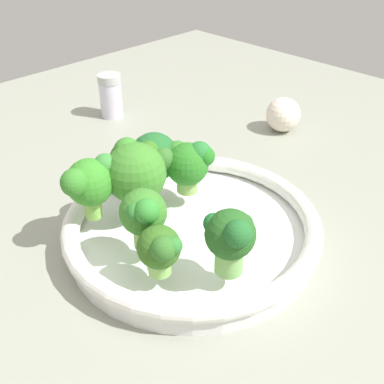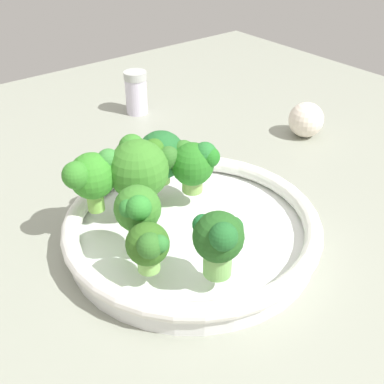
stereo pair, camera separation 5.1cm
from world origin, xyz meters
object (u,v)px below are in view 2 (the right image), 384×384
broccoli_floret_1 (137,211)px  broccoli_floret_2 (91,176)px  broccoli_floret_3 (219,239)px  broccoli_floret_4 (194,162)px  broccoli_floret_5 (137,168)px  broccoli_floret_6 (161,155)px  bowl (192,228)px  garlic_bulb (306,120)px  broccoli_floret_0 (149,246)px  pepper_shaker (136,92)px

broccoli_floret_1 → broccoli_floret_2: (-0.65, 7.87, 0.44)cm
broccoli_floret_3 → broccoli_floret_4: broccoli_floret_3 is taller
broccoli_floret_2 → broccoli_floret_5: (4.76, -1.57, -0.09)cm
broccoli_floret_1 → broccoli_floret_6: 11.53cm
bowl → broccoli_floret_4: broccoli_floret_4 is taller
broccoli_floret_2 → garlic_bulb: broccoli_floret_2 is taller
broccoli_floret_0 → broccoli_floret_2: bearing=86.1°
broccoli_floret_1 → garlic_bulb: broccoli_floret_1 is taller
broccoli_floret_2 → pepper_shaker: 34.68cm
bowl → broccoli_floret_2: 12.37cm
broccoli_floret_1 → broccoli_floret_0: bearing=-110.2°
bowl → broccoli_floret_3: size_ratio=4.20×
broccoli_floret_2 → broccoli_floret_6: (9.05, 0.02, -0.69)cm
bowl → broccoli_floret_4: size_ratio=4.55×
broccoli_floret_0 → pepper_shaker: 44.60cm
broccoli_floret_2 → broccoli_floret_4: size_ratio=1.11×
garlic_bulb → pepper_shaker: 28.64cm
broccoli_floret_4 → pepper_shaker: (11.21, 29.72, -3.59)cm
broccoli_floret_5 → pepper_shaker: broccoli_floret_5 is taller
broccoli_floret_0 → broccoli_floret_5: 11.76cm
broccoli_floret_1 → pepper_shaker: 40.56cm
broccoli_floret_5 → broccoli_floret_2: bearing=161.7°
broccoli_floret_4 → bowl: bearing=-131.0°
broccoli_floret_3 → pepper_shaker: (18.38, 42.22, -3.96)cm
broccoli_floret_1 → broccoli_floret_4: bearing=22.6°
broccoli_floret_6 → broccoli_floret_4: bearing=-60.1°
broccoli_floret_5 → broccoli_floret_4: bearing=-17.1°
broccoli_floret_4 → broccoli_floret_0: bearing=-145.1°
broccoli_floret_0 → pepper_shaker: bearing=58.7°
bowl → garlic_bulb: size_ratio=5.20×
broccoli_floret_5 → pepper_shaker: size_ratio=1.06×
broccoli_floret_6 → broccoli_floret_0: bearing=-129.8°
bowl → garlic_bulb: (30.31, 9.66, 0.90)cm
broccoli_floret_3 → broccoli_floret_6: 16.84cm
broccoli_floret_2 → broccoli_floret_1: bearing=-85.3°
broccoli_floret_0 → broccoli_floret_2: broccoli_floret_2 is taller
garlic_bulb → broccoli_floret_6: bearing=-175.4°
broccoli_floret_1 → broccoli_floret_5: size_ratio=0.86×
broccoli_floret_1 → broccoli_floret_2: broccoli_floret_2 is taller
broccoli_floret_1 → broccoli_floret_3: 8.78cm
broccoli_floret_0 → broccoli_floret_5: broccoli_floret_5 is taller
bowl → pepper_shaker: 36.59cm
broccoli_floret_2 → broccoli_floret_5: 5.01cm
bowl → broccoli_floret_1: 9.20cm
broccoli_floret_3 → broccoli_floret_4: bearing=60.1°
broccoli_floret_2 → broccoli_floret_6: broccoli_floret_2 is taller
broccoli_floret_4 → garlic_bulb: (26.99, 5.85, -4.56)cm
broccoli_floret_0 → broccoli_floret_4: size_ratio=0.82×
broccoli_floret_1 → broccoli_floret_6: (8.40, 7.89, -0.25)cm
broccoli_floret_5 → broccoli_floret_6: broccoli_floret_5 is taller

